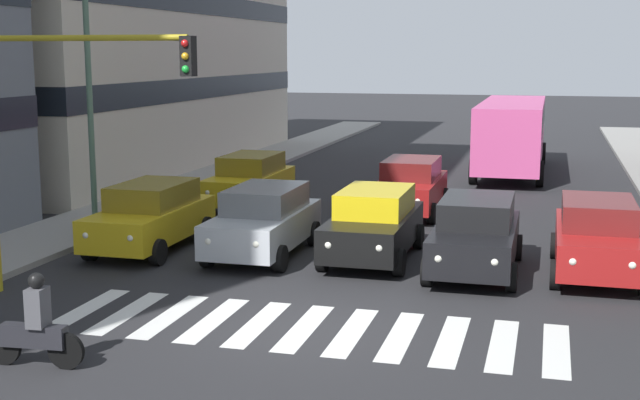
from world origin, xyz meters
name	(u,v)px	position (x,y,z in m)	size (l,w,h in m)	color
ground_plane	(304,328)	(0.00, 0.00, 0.00)	(180.00, 180.00, 0.00)	#262628
crosswalk_markings	(304,328)	(0.00, 0.00, 0.00)	(9.45, 2.80, 0.01)	silver
car_0	(597,237)	(-5.37, -5.43, 0.89)	(2.02, 4.44, 1.72)	maroon
car_1	(476,234)	(-2.68, -4.97, 0.89)	(2.02, 4.44, 1.72)	black
car_2	(374,224)	(-0.16, -5.60, 0.89)	(2.02, 4.44, 1.72)	black
car_3	(264,221)	(2.57, -5.26, 0.89)	(2.02, 4.44, 1.72)	#B2B7BC
car_4	(151,216)	(5.58, -5.11, 0.89)	(2.02, 4.44, 1.72)	gold
car_row2_0	(250,180)	(5.23, -11.65, 0.89)	(2.02, 4.44, 1.72)	gold
car_row2_1	(410,186)	(-0.06, -11.79, 0.89)	(2.02, 4.44, 1.72)	maroon
bus_behind_traffic	(512,129)	(-2.68, -22.13, 1.86)	(2.78, 10.50, 3.00)	#DB5193
motorcycle_with_rider	(35,328)	(3.63, 3.02, 0.65)	(1.70, 0.38, 1.57)	black
traffic_light_gantry	(46,117)	(5.62, -0.68, 3.73)	(4.72, 0.36, 5.50)	#AD991E
street_lamp_right	(102,77)	(7.58, -6.49, 4.37)	(2.58, 0.28, 6.93)	#4C6B56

